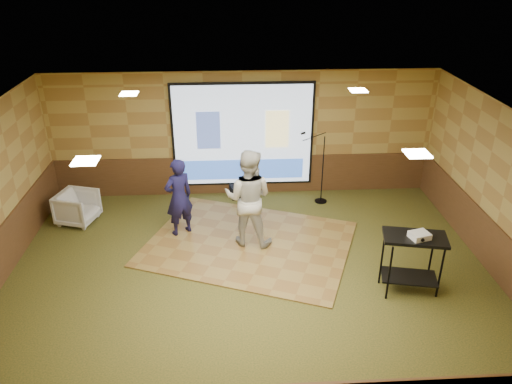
{
  "coord_description": "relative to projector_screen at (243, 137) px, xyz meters",
  "views": [
    {
      "loc": [
        -0.33,
        -7.61,
        5.48
      ],
      "look_at": [
        0.16,
        0.84,
        1.3
      ],
      "focal_mm": 35.0,
      "sensor_mm": 36.0,
      "label": 1
    }
  ],
  "objects": [
    {
      "name": "wainscot_back",
      "position": [
        0.0,
        0.04,
        -1.0
      ],
      "size": [
        9.0,
        0.04,
        0.95
      ],
      "primitive_type": "cube",
      "color": "#4A3018",
      "rests_on": "ground"
    },
    {
      "name": "projector_screen",
      "position": [
        0.0,
        0.0,
        0.0
      ],
      "size": [
        3.32,
        0.06,
        2.52
      ],
      "color": "black",
      "rests_on": "room_shell"
    },
    {
      "name": "ground",
      "position": [
        0.0,
        -3.44,
        -1.47
      ],
      "size": [
        9.0,
        9.0,
        0.0
      ],
      "primitive_type": "plane",
      "color": "#283618",
      "rests_on": "ground"
    },
    {
      "name": "projector",
      "position": [
        2.8,
        -4.11,
        -0.32
      ],
      "size": [
        0.37,
        0.33,
        0.1
      ],
      "primitive_type": "cube",
      "rotation": [
        0.0,
        0.0,
        0.28
      ],
      "color": "silver",
      "rests_on": "av_table"
    },
    {
      "name": "wainscot_right",
      "position": [
        4.48,
        -3.44,
        -1.0
      ],
      "size": [
        0.04,
        7.0,
        0.95
      ],
      "primitive_type": "cube",
      "color": "#4A3018",
      "rests_on": "ground"
    },
    {
      "name": "duffel_bag",
      "position": [
        -0.08,
        -0.2,
        -1.32
      ],
      "size": [
        0.55,
        0.43,
        0.31
      ],
      "primitive_type": "cube",
      "rotation": [
        0.0,
        0.0,
        0.23
      ],
      "color": "black",
      "rests_on": "ground"
    },
    {
      "name": "banquet_chair",
      "position": [
        -3.67,
        -1.23,
        -1.12
      ],
      "size": [
        0.96,
        0.95,
        0.71
      ],
      "primitive_type": "imported",
      "rotation": [
        0.0,
        0.0,
        1.28
      ],
      "color": "gray",
      "rests_on": "ground"
    },
    {
      "name": "dance_floor",
      "position": [
        0.02,
        -2.37,
        -1.46
      ],
      "size": [
        4.81,
        4.27,
        0.03
      ],
      "primitive_type": "cube",
      "rotation": [
        0.0,
        0.0,
        -0.37
      ],
      "color": "olive",
      "rests_on": "ground"
    },
    {
      "name": "downlight_ne",
      "position": [
        2.2,
        -1.64,
        1.5
      ],
      "size": [
        0.32,
        0.32,
        0.02
      ],
      "primitive_type": "cube",
      "color": "#FFEBBF",
      "rests_on": "room_shell"
    },
    {
      "name": "downlight_nw",
      "position": [
        -2.2,
        -1.64,
        1.5
      ],
      "size": [
        0.32,
        0.32,
        0.02
      ],
      "primitive_type": "cube",
      "color": "#FFEBBF",
      "rests_on": "room_shell"
    },
    {
      "name": "room_shell",
      "position": [
        0.0,
        -3.44,
        0.62
      ],
      "size": [
        9.04,
        7.04,
        3.02
      ],
      "color": "#AF9449",
      "rests_on": "ground"
    },
    {
      "name": "player_right",
      "position": [
        0.02,
        -2.32,
        -0.44
      ],
      "size": [
        1.15,
        1.0,
        2.01
      ],
      "primitive_type": "imported",
      "rotation": [
        0.0,
        0.0,
        2.87
      ],
      "color": "beige",
      "rests_on": "dance_floor"
    },
    {
      "name": "mic_stand",
      "position": [
        1.77,
        -0.57,
        -0.98
      ],
      "size": [
        0.7,
        0.28,
        1.77
      ],
      "rotation": [
        0.0,
        0.0,
        0.07
      ],
      "color": "black",
      "rests_on": "ground"
    },
    {
      "name": "player_left",
      "position": [
        -1.38,
        -1.87,
        -0.61
      ],
      "size": [
        0.73,
        0.67,
        1.67
      ],
      "primitive_type": "imported",
      "rotation": [
        0.0,
        0.0,
        3.71
      ],
      "color": "#171541",
      "rests_on": "dance_floor"
    },
    {
      "name": "downlight_sw",
      "position": [
        -2.2,
        -4.94,
        1.5
      ],
      "size": [
        0.32,
        0.32,
        0.02
      ],
      "primitive_type": "cube",
      "color": "#FFEBBF",
      "rests_on": "room_shell"
    },
    {
      "name": "av_table",
      "position": [
        2.76,
        -4.04,
        -0.67
      ],
      "size": [
        1.05,
        0.55,
        1.11
      ],
      "rotation": [
        0.0,
        0.0,
        -0.21
      ],
      "color": "black",
      "rests_on": "ground"
    },
    {
      "name": "downlight_se",
      "position": [
        2.2,
        -4.94,
        1.5
      ],
      "size": [
        0.32,
        0.32,
        0.02
      ],
      "primitive_type": "cube",
      "color": "#FFEBBF",
      "rests_on": "room_shell"
    }
  ]
}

